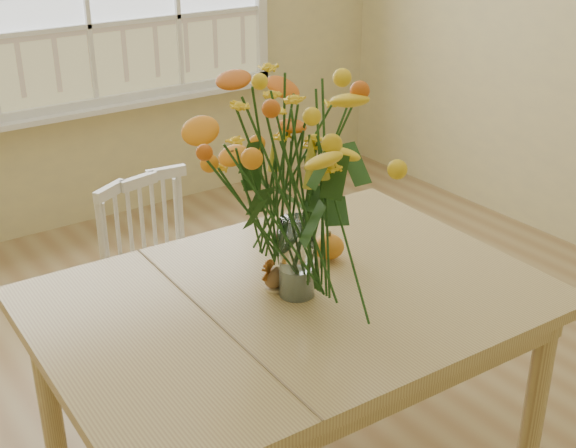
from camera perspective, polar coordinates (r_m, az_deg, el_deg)
floor at (r=3.14m, az=3.55°, el=-13.19°), size 4.00×4.50×0.01m
dining_table at (r=2.33m, az=0.29°, el=-7.15°), size 1.50×1.09×0.78m
windsor_chair at (r=3.01m, az=-9.43°, el=-4.07°), size 0.47×0.46×0.87m
flower_vase at (r=2.13m, az=0.70°, el=3.17°), size 0.50×0.50×0.59m
pumpkin at (r=2.47m, az=3.00°, el=-1.77°), size 0.10×0.10×0.08m
turkey_figurine at (r=2.29m, az=-0.97°, el=-4.00°), size 0.09×0.08×0.10m
dark_gourd at (r=2.54m, az=-0.41°, el=-1.18°), size 0.12×0.07×0.07m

